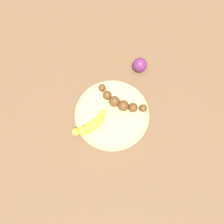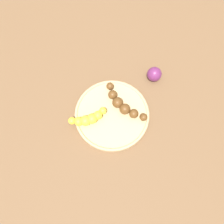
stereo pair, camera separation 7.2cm
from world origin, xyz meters
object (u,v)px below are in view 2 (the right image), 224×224
(banana_overripe, at_px, (123,104))
(plum_purple, at_px, (154,74))
(banana_yellow, at_px, (88,119))
(fruit_bowl, at_px, (112,115))

(banana_overripe, relative_size, plum_purple, 2.92)
(banana_overripe, height_order, plum_purple, banana_overripe)
(banana_overripe, xyz_separation_m, plum_purple, (-0.14, 0.09, -0.01))
(banana_yellow, bearing_deg, banana_overripe, 95.06)
(banana_yellow, xyz_separation_m, banana_overripe, (-0.07, 0.10, 0.00))
(plum_purple, bearing_deg, banana_overripe, -33.95)
(fruit_bowl, relative_size, banana_yellow, 2.16)
(banana_yellow, relative_size, banana_overripe, 0.77)
(fruit_bowl, distance_m, banana_overripe, 0.05)
(banana_overripe, bearing_deg, banana_yellow, -21.87)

